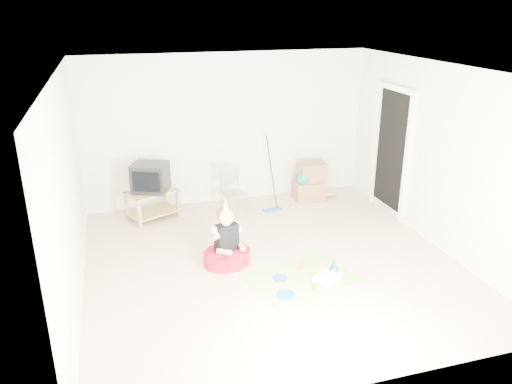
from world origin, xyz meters
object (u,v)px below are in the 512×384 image
object	(u,v)px
folding_chair	(234,193)
seated_woman	(227,249)
crt_tv	(150,177)
cardboard_boxes	(310,182)
tv_stand	(152,202)
birthday_cake	(327,279)

from	to	relation	value
folding_chair	seated_woman	size ratio (longest dim) A/B	0.83
crt_tv	cardboard_boxes	xyz separation A→B (m)	(2.82, 0.10, -0.39)
folding_chair	cardboard_boxes	size ratio (longest dim) A/B	1.17
folding_chair	tv_stand	bearing A→B (deg)	170.50
folding_chair	seated_woman	distance (m)	1.69
crt_tv	birthday_cake	size ratio (longest dim) A/B	1.37
seated_woman	folding_chair	bearing A→B (deg)	72.71
tv_stand	seated_woman	world-z (taller)	seated_woman
tv_stand	cardboard_boxes	world-z (taller)	cardboard_boxes
cardboard_boxes	birthday_cake	bearing A→B (deg)	-107.64
tv_stand	crt_tv	size ratio (longest dim) A/B	1.68
tv_stand	cardboard_boxes	xyz separation A→B (m)	(2.82, 0.10, 0.04)
tv_stand	seated_woman	bearing A→B (deg)	-65.71
crt_tv	folding_chair	bearing A→B (deg)	13.26
crt_tv	cardboard_boxes	size ratio (longest dim) A/B	0.80
folding_chair	birthday_cake	xyz separation A→B (m)	(0.61, -2.46, -0.34)
crt_tv	folding_chair	size ratio (longest dim) A/B	0.68
tv_stand	cardboard_boxes	size ratio (longest dim) A/B	1.34
seated_woman	birthday_cake	world-z (taller)	seated_woman
folding_chair	seated_woman	bearing A→B (deg)	-107.29
tv_stand	seated_woman	xyz separation A→B (m)	(0.83, -1.83, -0.08)
tv_stand	birthday_cake	distance (m)	3.32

